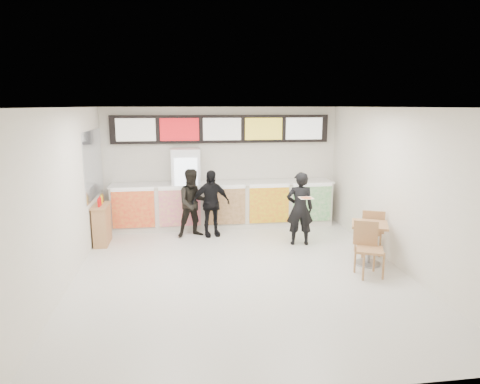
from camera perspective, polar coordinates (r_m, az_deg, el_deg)
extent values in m
plane|color=beige|center=(8.08, 0.09, -10.58)|extent=(7.00, 7.00, 0.00)
plane|color=white|center=(7.49, 0.10, 11.22)|extent=(7.00, 7.00, 0.00)
plane|color=silver|center=(11.07, -2.43, 3.50)|extent=(6.00, 0.00, 6.00)
plane|color=silver|center=(7.82, -22.23, -0.69)|extent=(0.00, 7.00, 7.00)
plane|color=silver|center=(8.58, 20.34, 0.46)|extent=(0.00, 7.00, 7.00)
cube|color=silver|center=(10.85, -2.19, -1.77)|extent=(5.50, 0.70, 1.10)
cube|color=silver|center=(10.74, -2.21, 1.20)|extent=(5.56, 0.76, 0.04)
cube|color=red|center=(10.49, -14.03, -2.27)|extent=(0.99, 0.02, 0.90)
cube|color=#D12E81|center=(10.42, -8.01, -2.12)|extent=(0.99, 0.02, 0.90)
cube|color=brown|center=(10.47, -1.98, -1.94)|extent=(0.99, 0.02, 0.90)
cube|color=yellow|center=(10.64, 3.92, -1.75)|extent=(0.99, 0.02, 0.90)
cube|color=#238F37|center=(10.92, 9.59, -1.55)|extent=(0.99, 0.02, 0.90)
cube|color=black|center=(10.90, -2.44, 8.39)|extent=(5.50, 0.12, 0.70)
cube|color=beige|center=(10.84, -13.74, 8.06)|extent=(0.95, 0.02, 0.55)
cube|color=red|center=(10.78, -8.07, 8.25)|extent=(0.95, 0.02, 0.55)
cube|color=silver|center=(10.83, -2.40, 8.37)|extent=(0.95, 0.02, 0.55)
cube|color=yellow|center=(10.99, 3.17, 8.41)|extent=(0.95, 0.02, 0.55)
cube|color=white|center=(11.24, 8.54, 8.37)|extent=(0.95, 0.02, 0.55)
cube|color=white|center=(10.73, -7.19, 0.45)|extent=(0.70, 0.65, 2.00)
cube|color=white|center=(10.39, -7.17, 0.37)|extent=(0.54, 0.02, 1.50)
cylinder|color=#178126|center=(10.56, -8.23, -2.82)|extent=(0.07, 0.07, 0.22)
cylinder|color=#FF5115|center=(10.56, -7.47, -2.80)|extent=(0.07, 0.07, 0.22)
cylinder|color=red|center=(10.56, -6.71, -2.78)|extent=(0.07, 0.07, 0.22)
cylinder|color=#196FBC|center=(10.56, -5.95, -2.75)|extent=(0.07, 0.07, 0.22)
cylinder|color=#FF5115|center=(10.47, -8.29, -0.80)|extent=(0.07, 0.07, 0.22)
cylinder|color=red|center=(10.47, -7.53, -0.78)|extent=(0.07, 0.07, 0.22)
cylinder|color=#196FBC|center=(10.47, -6.76, -0.76)|extent=(0.07, 0.07, 0.22)
cylinder|color=#178126|center=(10.47, -5.99, -0.74)|extent=(0.07, 0.07, 0.22)
cylinder|color=red|center=(10.40, -8.35, 1.25)|extent=(0.07, 0.07, 0.22)
cylinder|color=#196FBC|center=(10.40, -7.58, 1.27)|extent=(0.07, 0.07, 0.22)
cylinder|color=#178126|center=(10.40, -6.81, 1.29)|extent=(0.07, 0.07, 0.22)
cylinder|color=#FF5115|center=(10.40, -6.04, 1.31)|extent=(0.07, 0.07, 0.22)
cylinder|color=#196FBC|center=(10.34, -8.41, 3.32)|extent=(0.07, 0.07, 0.22)
cylinder|color=#178126|center=(10.34, -7.64, 3.34)|extent=(0.07, 0.07, 0.22)
cylinder|color=#FF5115|center=(10.34, -6.86, 3.36)|extent=(0.07, 0.07, 0.22)
cylinder|color=red|center=(10.34, -6.08, 3.38)|extent=(0.07, 0.07, 0.22)
cube|color=#B2B7BF|center=(10.14, -18.94, 3.58)|extent=(0.01, 2.00, 1.50)
imported|color=black|center=(9.46, 7.97, -2.21)|extent=(0.64, 0.46, 1.63)
imported|color=black|center=(10.02, -6.24, -1.48)|extent=(0.89, 0.76, 1.60)
imported|color=black|center=(10.03, -3.94, -1.51)|extent=(0.98, 0.55, 1.57)
cube|color=beige|center=(8.97, 8.81, -0.79)|extent=(0.28, 0.28, 0.01)
cone|color=#CC7233|center=(8.96, 8.81, -0.73)|extent=(0.36, 0.36, 0.02)
cube|color=#B18050|center=(8.55, 16.92, -4.18)|extent=(0.86, 0.86, 0.04)
cylinder|color=gray|center=(8.67, 16.77, -6.76)|extent=(0.09, 0.09, 0.79)
cylinder|color=gray|center=(8.79, 16.63, -9.10)|extent=(0.48, 0.48, 0.03)
cube|color=#B18050|center=(8.07, 16.92, -7.40)|extent=(0.60, 0.60, 0.04)
cube|color=#B18050|center=(8.17, 16.41, -5.28)|extent=(0.42, 0.20, 0.46)
cube|color=#B18050|center=(9.21, 16.71, -5.03)|extent=(0.60, 0.60, 0.04)
cube|color=#B18050|center=(8.97, 17.35, -3.85)|extent=(0.42, 0.20, 0.46)
cube|color=#B18050|center=(9.99, -17.92, -4.23)|extent=(0.28, 0.76, 0.85)
cube|color=#B18050|center=(9.88, -18.08, -1.74)|extent=(0.32, 0.80, 0.04)
cylinder|color=red|center=(9.66, -18.32, -1.42)|extent=(0.06, 0.06, 0.17)
cylinder|color=red|center=(9.81, -18.16, -1.21)|extent=(0.06, 0.06, 0.17)
cylinder|color=yellow|center=(9.97, -18.00, -1.01)|extent=(0.06, 0.06, 0.17)
cylinder|color=brown|center=(10.11, -17.86, -0.83)|extent=(0.06, 0.06, 0.17)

